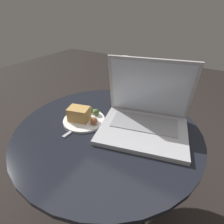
{
  "coord_description": "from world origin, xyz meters",
  "views": [
    {
      "loc": [
        0.31,
        -0.49,
        0.98
      ],
      "look_at": [
        0.01,
        0.02,
        0.61
      ],
      "focal_mm": 28.0,
      "sensor_mm": 36.0,
      "label": 1
    }
  ],
  "objects": [
    {
      "name": "ground_plane",
      "position": [
        0.0,
        0.0,
        0.0
      ],
      "size": [
        6.0,
        6.0,
        0.0
      ],
      "primitive_type": "plane",
      "color": "black"
    },
    {
      "name": "table",
      "position": [
        0.0,
        0.0,
        0.4
      ],
      "size": [
        0.75,
        0.75,
        0.54
      ],
      "color": "#515156",
      "rests_on": "ground_plane"
    },
    {
      "name": "laptop",
      "position": [
        0.13,
        0.08,
        0.6
      ],
      "size": [
        0.39,
        0.34,
        0.27
      ],
      "color": "#B2B2B7",
      "rests_on": "table"
    },
    {
      "name": "beer_glass",
      "position": [
        -0.04,
        0.2,
        0.66
      ],
      "size": [
        0.07,
        0.07,
        0.24
      ],
      "color": "brown",
      "rests_on": "table"
    },
    {
      "name": "snack_plate",
      "position": [
        -0.12,
        -0.01,
        0.56
      ],
      "size": [
        0.18,
        0.18,
        0.07
      ],
      "color": "white",
      "rests_on": "table"
    },
    {
      "name": "fork",
      "position": [
        -0.1,
        -0.03,
        0.54
      ],
      "size": [
        0.03,
        0.2,
        0.0
      ],
      "color": "#B2B2B7",
      "rests_on": "table"
    }
  ]
}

